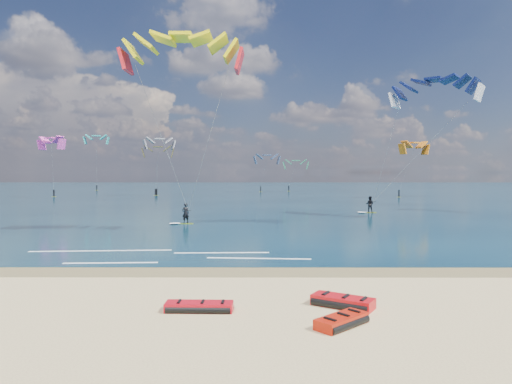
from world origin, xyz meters
TOP-DOWN VIEW (x-y plane):
  - ground at (0.00, 40.00)m, footprint 320.00×320.00m
  - wet_sand_strip at (0.00, 3.00)m, footprint 320.00×2.40m
  - sea at (0.00, 104.00)m, footprint 320.00×200.00m
  - packed_kite_left at (2.38, -3.32)m, footprint 2.59×1.09m
  - packed_kite_mid at (7.53, -2.80)m, footprint 2.72×2.33m
  - packed_kite_right at (7.11, -4.88)m, footprint 2.30×2.24m
  - kitesurfer_main at (-1.78, 19.54)m, footprint 9.20×9.25m
  - kitesurfer_far at (20.65, 32.07)m, footprint 12.83×10.64m
  - shoreline_foam at (-0.91, 7.29)m, footprint 17.03×4.44m
  - distant_kites at (-10.07, 81.27)m, footprint 77.65×36.40m

SIDE VIEW (x-z plane):
  - ground at x=0.00m, z-range 0.00..0.00m
  - packed_kite_left at x=2.38m, z-range -0.19..0.19m
  - packed_kite_mid at x=7.53m, z-range -0.22..0.22m
  - packed_kite_right at x=7.11m, z-range -0.20..0.20m
  - wet_sand_strip at x=0.00m, z-range 0.00..0.01m
  - sea at x=0.00m, z-range 0.00..0.04m
  - shoreline_foam at x=-0.91m, z-range 0.04..0.05m
  - distant_kites at x=-10.07m, z-range -1.68..12.77m
  - kitesurfer_far at x=20.65m, z-range 0.17..16.68m
  - kitesurfer_main at x=-1.78m, z-range 0.26..17.40m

